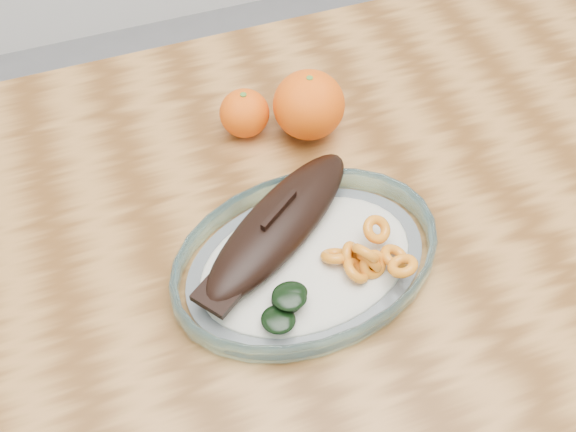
{
  "coord_description": "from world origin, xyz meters",
  "views": [
    {
      "loc": [
        -0.23,
        -0.46,
        1.41
      ],
      "look_at": [
        -0.06,
        0.03,
        0.77
      ],
      "focal_mm": 45.0,
      "sensor_mm": 36.0,
      "label": 1
    }
  ],
  "objects_px": {
    "orange_left": "(309,105)",
    "plated_meal": "(305,256)",
    "orange_right": "(244,113)",
    "dining_table": "(337,278)"
  },
  "relations": [
    {
      "from": "orange_left",
      "to": "plated_meal",
      "type": "bearing_deg",
      "value": -111.67
    },
    {
      "from": "orange_left",
      "to": "orange_right",
      "type": "relative_size",
      "value": 1.42
    },
    {
      "from": "orange_right",
      "to": "dining_table",
      "type": "bearing_deg",
      "value": -74.09
    },
    {
      "from": "plated_meal",
      "to": "orange_left",
      "type": "xyz_separation_m",
      "value": [
        0.08,
        0.2,
        0.03
      ]
    },
    {
      "from": "plated_meal",
      "to": "orange_right",
      "type": "bearing_deg",
      "value": 81.31
    },
    {
      "from": "dining_table",
      "to": "plated_meal",
      "type": "xyz_separation_m",
      "value": [
        -0.06,
        -0.03,
        0.12
      ]
    },
    {
      "from": "dining_table",
      "to": "plated_meal",
      "type": "height_order",
      "value": "plated_meal"
    },
    {
      "from": "dining_table",
      "to": "orange_right",
      "type": "height_order",
      "value": "orange_right"
    },
    {
      "from": "dining_table",
      "to": "plated_meal",
      "type": "relative_size",
      "value": 1.93
    },
    {
      "from": "plated_meal",
      "to": "orange_right",
      "type": "xyz_separation_m",
      "value": [
        0.0,
        0.22,
        0.01
      ]
    }
  ]
}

